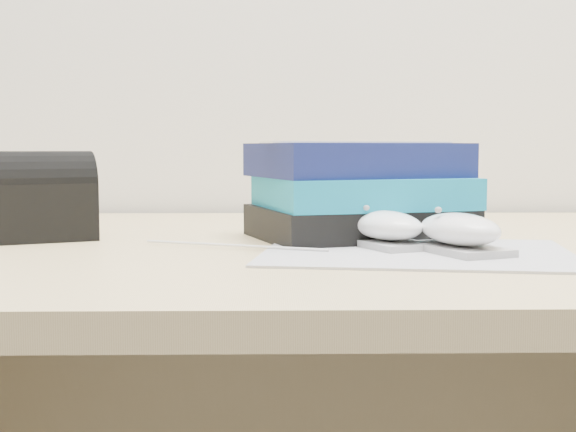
{
  "coord_description": "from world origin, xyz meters",
  "views": [
    {
      "loc": [
        -0.13,
        0.65,
        0.84
      ],
      "look_at": [
        -0.11,
        1.46,
        0.77
      ],
      "focal_mm": 50.0,
      "sensor_mm": 36.0,
      "label": 1
    }
  ],
  "objects_px": {
    "mouse_front": "(459,233)",
    "book_stack": "(359,192)",
    "desk": "(372,417)",
    "mouse_rear": "(386,229)",
    "pouch": "(42,197)"
  },
  "relations": [
    {
      "from": "desk",
      "to": "pouch",
      "type": "relative_size",
      "value": 11.4
    },
    {
      "from": "desk",
      "to": "book_stack",
      "type": "bearing_deg",
      "value": -122.15
    },
    {
      "from": "desk",
      "to": "mouse_front",
      "type": "relative_size",
      "value": 12.68
    },
    {
      "from": "book_stack",
      "to": "mouse_front",
      "type": "bearing_deg",
      "value": -59.94
    },
    {
      "from": "book_stack",
      "to": "pouch",
      "type": "height_order",
      "value": "book_stack"
    },
    {
      "from": "mouse_rear",
      "to": "pouch",
      "type": "distance_m",
      "value": 0.41
    },
    {
      "from": "desk",
      "to": "mouse_rear",
      "type": "relative_size",
      "value": 13.1
    },
    {
      "from": "mouse_rear",
      "to": "desk",
      "type": "bearing_deg",
      "value": 88.39
    },
    {
      "from": "desk",
      "to": "book_stack",
      "type": "relative_size",
      "value": 5.73
    },
    {
      "from": "mouse_front",
      "to": "book_stack",
      "type": "relative_size",
      "value": 0.45
    },
    {
      "from": "desk",
      "to": "book_stack",
      "type": "xyz_separation_m",
      "value": [
        -0.02,
        -0.04,
        0.29
      ]
    },
    {
      "from": "mouse_rear",
      "to": "mouse_front",
      "type": "height_order",
      "value": "mouse_front"
    },
    {
      "from": "mouse_rear",
      "to": "book_stack",
      "type": "bearing_deg",
      "value": 101.12
    },
    {
      "from": "mouse_rear",
      "to": "mouse_front",
      "type": "relative_size",
      "value": 0.97
    },
    {
      "from": "mouse_rear",
      "to": "book_stack",
      "type": "relative_size",
      "value": 0.44
    }
  ]
}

